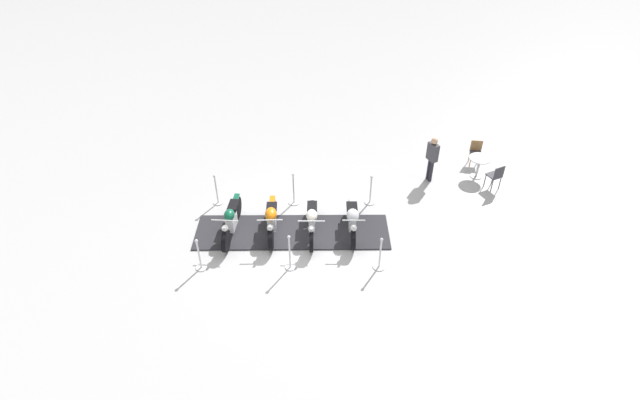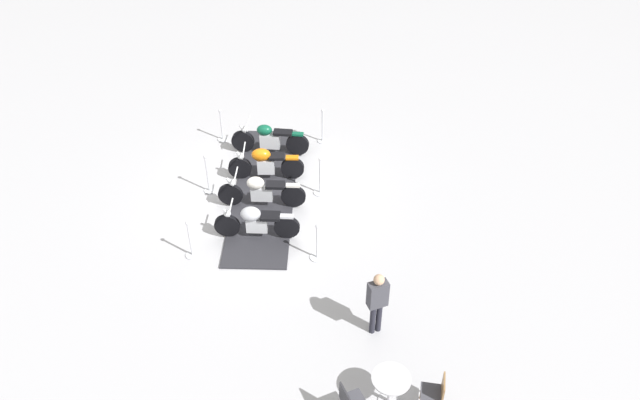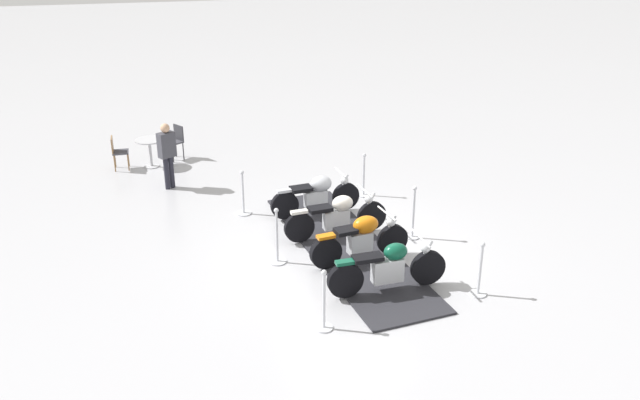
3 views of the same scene
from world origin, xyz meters
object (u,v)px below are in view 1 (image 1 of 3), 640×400
Objects in this scene: stanchion_left_rear at (370,195)px; bystander_person at (432,156)px; stanchion_right_mid at (290,256)px; motorcycle_forest at (231,220)px; stanchion_right_rear at (380,258)px; motorcycle_copper at (272,220)px; cafe_table at (479,163)px; motorcycle_cream at (312,220)px; stanchion_left_mid at (294,194)px; cafe_chair_near_table at (496,175)px; motorcycle_chrome at (352,220)px; stanchion_left_front at (217,193)px; cafe_chair_across_table at (476,151)px; stanchion_right_front at (200,259)px.

bystander_person reaches higher than stanchion_left_rear.
motorcycle_forest is at bearing 59.23° from stanchion_right_mid.
stanchion_right_mid reaches higher than stanchion_right_rear.
stanchion_right_rear is (-0.98, -3.21, -0.19)m from motorcycle_copper.
cafe_table is (5.27, -5.53, 0.14)m from stanchion_right_mid.
motorcycle_cream is 2.40m from stanchion_left_rear.
stanchion_left_mid is at bearing -7.21° from bystander_person.
cafe_chair_near_table is (3.09, -5.62, 0.04)m from motorcycle_cream.
cafe_table is at bearing 124.23° from motorcycle_chrome.
stanchion_right_rear is at bearing -81.54° from stanchion_right_mid.
bystander_person is at bearing 118.07° from motorcycle_forest.
stanchion_left_mid is at bearing 98.46° from stanchion_left_rear.
stanchion_left_front is at bearing -130.56° from motorcycle_copper.
stanchion_right_mid reaches higher than motorcycle_cream.
cafe_chair_across_table is at bearing 0.79° from cafe_table.
bystander_person reaches higher than stanchion_left_mid.
stanchion_right_front is at bearing 86.22° from cafe_chair_near_table.
motorcycle_chrome is 5.94m from cafe_chair_across_table.
cafe_chair_across_table is (5.73, -3.11, 0.19)m from stanchion_right_rear.
stanchion_right_front is 2.94m from stanchion_left_front.
stanchion_right_rear is at bearing -81.54° from stanchion_right_front.
stanchion_left_mid is 2.94m from stanchion_right_mid.
stanchion_right_front is (-2.04, 3.95, -0.17)m from motorcycle_chrome.
bystander_person reaches higher than motorcycle_copper.
cafe_table is (3.94, -6.32, 0.05)m from motorcycle_copper.
bystander_person is at bearing 135.49° from motorcycle_chrome.
motorcycle_copper is 2.31× the size of cafe_chair_across_table.
cafe_chair_near_table is 2.16m from bystander_person.
motorcycle_chrome is at bearing -121.99° from stanchion_left_mid.
stanchion_left_front reaches higher than cafe_table.
stanchion_left_mid reaches higher than stanchion_right_rear.
cafe_chair_near_table reaches higher than cafe_chair_across_table.
cafe_table is at bearing 111.95° from motorcycle_copper.
stanchion_left_mid is (1.41, 0.81, -0.16)m from motorcycle_cream.
stanchion_left_front is 1.24× the size of cafe_chair_across_table.
stanchion_right_rear is (-1.32, -0.87, -0.19)m from motorcycle_chrome.
stanchion_right_front is 1.38× the size of cafe_table.
cafe_chair_across_table is 0.54× the size of bystander_person.
bystander_person reaches higher than cafe_table.
bystander_person is at bearing -71.29° from stanchion_left_front.
stanchion_right_front is at bearing -51.66° from cafe_chair_across_table.
bystander_person is (3.50, -4.69, 0.46)m from motorcycle_copper.
bystander_person reaches higher than stanchion_right_front.
cafe_chair_near_table is (1.69, -6.42, 0.20)m from stanchion_left_mid.
motorcycle_forest is 2.14× the size of stanchion_right_front.
cafe_table is at bearing -60.54° from stanchion_left_rear.
stanchion_left_rear is (0.72, -4.83, -0.06)m from stanchion_left_front.
cafe_chair_across_table is (4.59, -5.15, 0.01)m from motorcycle_cream.
stanchion_right_rear is (-1.15, -2.04, -0.18)m from motorcycle_cream.
motorcycle_copper is at bearing -89.49° from motorcycle_chrome.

